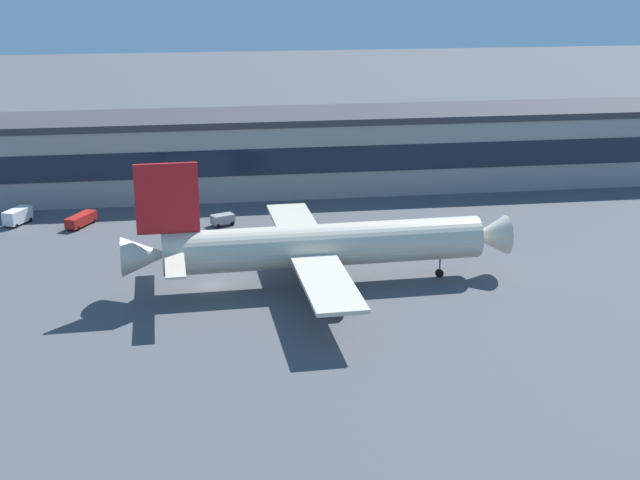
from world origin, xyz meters
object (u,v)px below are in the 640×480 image
(airliner, at_px, (318,246))
(crew_van, at_px, (17,216))
(baggage_tug, at_px, (222,219))
(belt_loader, at_px, (81,219))

(airliner, distance_m, crew_van, 56.74)
(airliner, relative_size, crew_van, 9.20)
(baggage_tug, bearing_deg, belt_loader, 172.27)
(crew_van, height_order, baggage_tug, crew_van)
(crew_van, distance_m, belt_loader, 10.80)
(airliner, distance_m, belt_loader, 47.19)
(baggage_tug, bearing_deg, airliner, -68.27)
(airliner, bearing_deg, baggage_tug, 111.73)
(crew_van, bearing_deg, baggage_tug, -9.46)
(crew_van, height_order, belt_loader, crew_van)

